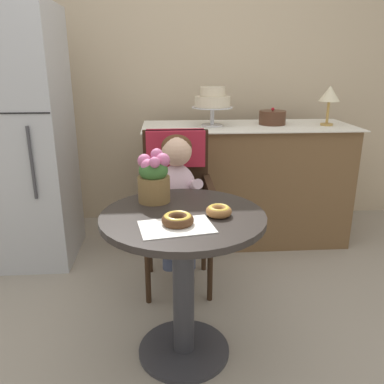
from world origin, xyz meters
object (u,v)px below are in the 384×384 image
at_px(cafe_table, 183,258).
at_px(donut_mid, 178,219).
at_px(round_layer_cake, 272,118).
at_px(table_lamp, 330,95).
at_px(tiered_cake_stand, 212,101).
at_px(refrigerator, 18,140).
at_px(wicker_chair, 176,184).
at_px(seated_child, 177,185).
at_px(flower_vase, 154,177).
at_px(donut_front, 219,211).

xyz_separation_m(cafe_table, donut_mid, (-0.03, -0.12, 0.24)).
bearing_deg(round_layer_cake, table_lamp, -10.62).
distance_m(round_layer_cake, table_lamp, 0.43).
bearing_deg(round_layer_cake, tiered_cake_stand, -176.12).
bearing_deg(refrigerator, tiered_cake_stand, 8.55).
height_order(wicker_chair, refrigerator, refrigerator).
distance_m(seated_child, flower_vase, 0.42).
relative_size(donut_front, refrigerator, 0.07).
xyz_separation_m(cafe_table, donut_front, (0.15, -0.03, 0.23)).
height_order(wicker_chair, donut_front, wicker_chair).
height_order(wicker_chair, round_layer_cake, round_layer_cake).
xyz_separation_m(cafe_table, table_lamp, (1.13, 1.26, 0.61)).
bearing_deg(refrigerator, donut_mid, -49.92).
distance_m(flower_vase, tiered_cake_stand, 1.22).
height_order(donut_mid, tiered_cake_stand, tiered_cake_stand).
distance_m(wicker_chair, donut_front, 0.76).
xyz_separation_m(donut_front, round_layer_cake, (0.59, 1.36, 0.21)).
xyz_separation_m(donut_front, donut_mid, (-0.18, -0.09, 0.00)).
height_order(seated_child, table_lamp, table_lamp).
relative_size(seated_child, donut_mid, 5.55).
bearing_deg(table_lamp, tiered_cake_stand, 177.14).
bearing_deg(cafe_table, round_layer_cake, 61.03).
bearing_deg(table_lamp, wicker_chair, -154.12).
distance_m(tiered_cake_stand, refrigerator, 1.37).
distance_m(wicker_chair, table_lamp, 1.35).
height_order(flower_vase, round_layer_cake, round_layer_cake).
bearing_deg(donut_front, table_lamp, 52.80).
distance_m(flower_vase, round_layer_cake, 1.45).
bearing_deg(tiered_cake_stand, flower_vase, -109.91).
bearing_deg(flower_vase, donut_mid, -71.25).
relative_size(wicker_chair, donut_mid, 7.29).
height_order(tiered_cake_stand, round_layer_cake, tiered_cake_stand).
distance_m(donut_front, table_lamp, 1.66).
relative_size(seated_child, refrigerator, 0.43).
distance_m(tiered_cake_stand, round_layer_cake, 0.48).
relative_size(seated_child, flower_vase, 2.95).
bearing_deg(donut_mid, refrigerator, 130.08).
height_order(cafe_table, donut_mid, donut_mid).
xyz_separation_m(round_layer_cake, table_lamp, (0.39, -0.07, 0.17)).
xyz_separation_m(seated_child, flower_vase, (-0.12, -0.37, 0.16)).
xyz_separation_m(cafe_table, refrigerator, (-1.05, 1.10, 0.34)).
xyz_separation_m(wicker_chair, flower_vase, (-0.12, -0.53, 0.20)).
relative_size(donut_mid, tiered_cake_stand, 0.44).
bearing_deg(table_lamp, seated_child, -148.10).
height_order(table_lamp, refrigerator, refrigerator).
bearing_deg(tiered_cake_stand, donut_front, -95.52).
xyz_separation_m(flower_vase, round_layer_cake, (0.86, 1.15, 0.11)).
relative_size(wicker_chair, flower_vase, 3.87).
bearing_deg(table_lamp, donut_front, -127.20).
xyz_separation_m(cafe_table, flower_vase, (-0.13, 0.18, 0.33)).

